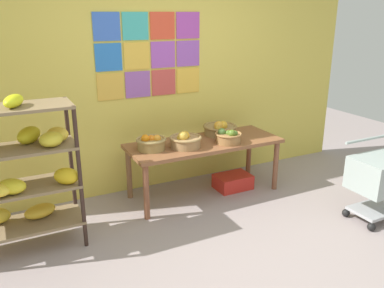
{
  "coord_description": "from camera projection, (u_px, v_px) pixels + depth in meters",
  "views": [
    {
      "loc": [
        -1.71,
        -2.32,
        1.99
      ],
      "look_at": [
        -0.06,
        0.95,
        0.78
      ],
      "focal_mm": 37.18,
      "sensor_mm": 36.0,
      "label": 1
    }
  ],
  "objects": [
    {
      "name": "produce_crate_under_table",
      "position": [
        233.0,
        182.0,
        4.72
      ],
      "size": [
        0.42,
        0.29,
        0.17
      ],
      "primitive_type": "cube",
      "color": "red",
      "rests_on": "ground"
    },
    {
      "name": "ground",
      "position": [
        250.0,
        263.0,
        3.32
      ],
      "size": [
        9.72,
        9.72,
        0.0
      ],
      "primitive_type": "plane",
      "color": "gray"
    },
    {
      "name": "fruit_basket_back_left",
      "position": [
        185.0,
        140.0,
        4.21
      ],
      "size": [
        0.34,
        0.34,
        0.19
      ],
      "color": "#9A774A",
      "rests_on": "display_table"
    },
    {
      "name": "fruit_basket_left",
      "position": [
        220.0,
        129.0,
        4.65
      ],
      "size": [
        0.4,
        0.4,
        0.18
      ],
      "color": "olive",
      "rests_on": "display_table"
    },
    {
      "name": "fruit_basket_right",
      "position": [
        151.0,
        143.0,
        4.14
      ],
      "size": [
        0.32,
        0.32,
        0.17
      ],
      "color": "olive",
      "rests_on": "display_table"
    },
    {
      "name": "back_wall_with_art",
      "position": [
        159.0,
        65.0,
        4.47
      ],
      "size": [
        5.2,
        0.07,
        2.87
      ],
      "color": "#DCC650",
      "rests_on": "ground"
    },
    {
      "name": "display_table",
      "position": [
        204.0,
        147.0,
        4.45
      ],
      "size": [
        1.73,
        0.67,
        0.63
      ],
      "color": "brown",
      "rests_on": "ground"
    },
    {
      "name": "fruit_basket_back_right",
      "position": [
        228.0,
        137.0,
        4.36
      ],
      "size": [
        0.3,
        0.3,
        0.16
      ],
      "color": "olive",
      "rests_on": "display_table"
    },
    {
      "name": "banana_shelf_unit",
      "position": [
        17.0,
        168.0,
        3.29
      ],
      "size": [
        1.01,
        0.5,
        1.39
      ],
      "color": "#33221C",
      "rests_on": "ground"
    },
    {
      "name": "shopping_cart",
      "position": [
        381.0,
        176.0,
        3.91
      ],
      "size": [
        0.57,
        0.46,
        0.79
      ],
      "rotation": [
        0.0,
        0.0,
        0.11
      ],
      "color": "black",
      "rests_on": "ground"
    }
  ]
}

